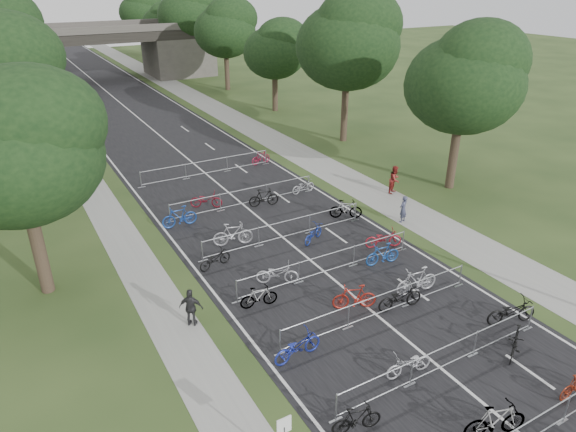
{
  "coord_description": "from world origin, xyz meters",
  "views": [
    {
      "loc": [
        -11.78,
        -5.92,
        12.75
      ],
      "look_at": [
        0.42,
        15.39,
        1.1
      ],
      "focal_mm": 32.0,
      "sensor_mm": 36.0,
      "label": 1
    }
  ],
  "objects_px": {
    "bike_1": "(495,421)",
    "pedestrian_a": "(403,209)",
    "overpass_bridge": "(90,54)",
    "pedestrian_c": "(191,308)",
    "pedestrian_b": "(395,180)"
  },
  "relations": [
    {
      "from": "pedestrian_b",
      "to": "pedestrian_c",
      "type": "bearing_deg",
      "value": 177.77
    },
    {
      "from": "overpass_bridge",
      "to": "pedestrian_b",
      "type": "bearing_deg",
      "value": -79.13
    },
    {
      "from": "overpass_bridge",
      "to": "pedestrian_c",
      "type": "xyz_separation_m",
      "value": [
        -6.8,
        -54.53,
        -2.71
      ]
    },
    {
      "from": "overpass_bridge",
      "to": "pedestrian_c",
      "type": "relative_size",
      "value": 18.91
    },
    {
      "from": "bike_1",
      "to": "pedestrian_a",
      "type": "bearing_deg",
      "value": -13.03
    },
    {
      "from": "pedestrian_b",
      "to": "bike_1",
      "type": "bearing_deg",
      "value": -146.13
    },
    {
      "from": "pedestrian_c",
      "to": "pedestrian_a",
      "type": "bearing_deg",
      "value": -130.77
    },
    {
      "from": "pedestrian_a",
      "to": "pedestrian_c",
      "type": "xyz_separation_m",
      "value": [
        -13.6,
        -3.06,
        0.04
      ]
    },
    {
      "from": "pedestrian_b",
      "to": "pedestrian_c",
      "type": "height_order",
      "value": "pedestrian_b"
    },
    {
      "from": "pedestrian_a",
      "to": "overpass_bridge",
      "type": "bearing_deg",
      "value": -99.65
    },
    {
      "from": "overpass_bridge",
      "to": "pedestrian_c",
      "type": "distance_m",
      "value": 55.02
    },
    {
      "from": "pedestrian_a",
      "to": "bike_1",
      "type": "bearing_deg",
      "value": 42.12
    },
    {
      "from": "bike_1",
      "to": "pedestrian_a",
      "type": "height_order",
      "value": "pedestrian_a"
    },
    {
      "from": "pedestrian_b",
      "to": "overpass_bridge",
      "type": "bearing_deg",
      "value": 76.21
    },
    {
      "from": "bike_1",
      "to": "pedestrian_a",
      "type": "xyz_separation_m",
      "value": [
        7.6,
        12.79,
        0.17
      ]
    }
  ]
}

